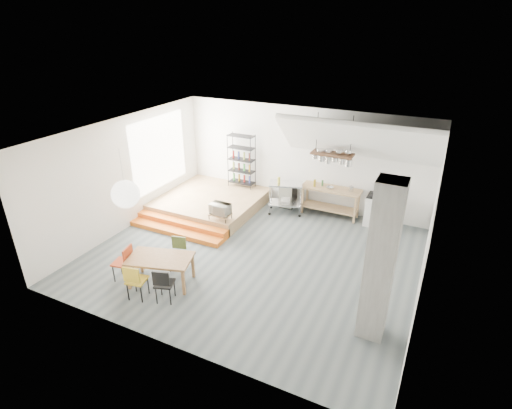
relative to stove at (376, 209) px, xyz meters
The scene contains 26 objects.
floor 4.05m from the stove, 128.38° to the right, with size 8.00×8.00×0.00m, color #4F585B.
wall_back 2.76m from the stove, behind, with size 8.00×0.04×3.20m, color silver.
wall_left 7.31m from the stove, 154.10° to the right, with size 0.04×7.00×3.20m, color silver.
wall_right 3.67m from the stove, 64.58° to the right, with size 0.04×7.00×3.20m, color silver.
ceiling 4.86m from the stove, 128.38° to the right, with size 8.00×7.00×0.02m, color white.
slope_ceiling 2.20m from the stove, 159.90° to the right, with size 4.40×1.80×0.15m, color white.
window_pane 6.82m from the stove, 165.66° to the right, with size 0.02×2.50×2.20m, color white.
platform 5.14m from the stove, 166.98° to the right, with size 3.00×3.00×0.40m, color #9B7A4D.
step_lower 5.90m from the stove, 148.15° to the right, with size 3.00×0.35×0.13m, color orange.
step_upper 5.72m from the stove, 151.14° to the right, with size 3.00×0.35×0.27m, color orange.
concrete_column 4.86m from the stove, 80.25° to the right, with size 0.50×0.50×3.20m, color slate.
kitchen_counter 1.41m from the stove, behind, with size 1.80×0.60×0.91m.
stove is the anchor object (origin of this frame).
pot_rack 2.04m from the stove, behind, with size 1.20×0.50×1.43m.
wire_shelving 4.58m from the stove, behind, with size 0.88×0.38×1.80m.
microwave_shelf 4.58m from the stove, 148.33° to the right, with size 0.60×0.40×0.16m.
paper_lantern 7.13m from the stove, 129.93° to the right, with size 0.60×0.60×0.60m, color white.
dining_table 6.43m from the stove, 126.97° to the right, with size 1.60×1.18×0.68m.
chair_mustard 7.08m from the stove, 124.26° to the right, with size 0.47×0.47×0.87m.
chair_black 6.60m from the stove, 120.79° to the right, with size 0.49×0.49×0.84m.
chair_olive 5.91m from the stove, 130.99° to the right, with size 0.46×0.46×0.82m.
chair_red 7.14m from the stove, 131.08° to the right, with size 0.48×0.48×0.88m.
rolling_cart 2.74m from the stove, behind, with size 1.14×0.85×1.01m.
mini_fridge 2.82m from the stove, behind, with size 0.46×0.46×0.79m, color black.
microwave 4.59m from the stove, 148.33° to the right, with size 0.56×0.38×0.31m, color beige.
bowl 1.50m from the stove, behind, with size 0.22×0.22×0.05m, color silver.
Camera 1 is at (3.93, -7.90, 5.56)m, focal length 28.00 mm.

